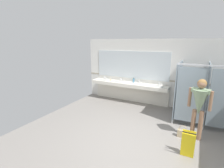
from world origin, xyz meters
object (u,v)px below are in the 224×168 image
at_px(paper_cup, 110,80).
at_px(wet_floor_sign, 188,144).
at_px(soap_dispenser, 134,80).
at_px(person_standing, 200,102).
at_px(handbag, 182,133).

bearing_deg(paper_cup, wet_floor_sign, -37.89).
bearing_deg(paper_cup, soap_dispenser, 13.60).
height_order(person_standing, handbag, person_standing).
height_order(person_standing, wet_floor_sign, person_standing).
distance_m(person_standing, paper_cup, 3.87).
relative_size(handbag, wet_floor_sign, 0.56).
xyz_separation_m(person_standing, soap_dispenser, (-2.51, 1.92, -0.08)).
height_order(soap_dispenser, paper_cup, soap_dispenser).
bearing_deg(handbag, person_standing, 16.73).
xyz_separation_m(soap_dispenser, paper_cup, (-0.98, -0.24, -0.03)).
relative_size(paper_cup, wet_floor_sign, 0.17).
xyz_separation_m(person_standing, handbag, (-0.32, -0.09, -0.91)).
bearing_deg(soap_dispenser, handbag, -42.67).
relative_size(handbag, soap_dispenser, 1.68).
xyz_separation_m(person_standing, wet_floor_sign, (-0.13, -0.92, -0.72)).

